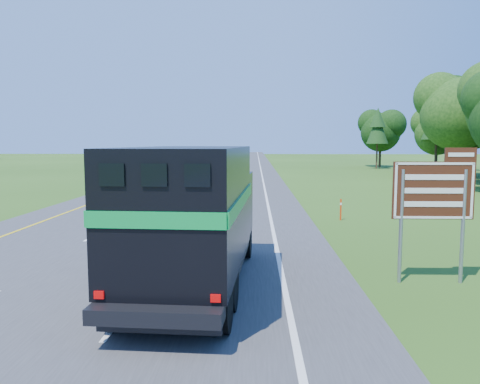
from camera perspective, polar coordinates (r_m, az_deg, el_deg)
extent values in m
cube|color=#38383A|center=(58.23, -2.78, 2.30)|extent=(15.00, 260.00, 0.04)
cube|color=yellow|center=(58.93, -8.12, 2.32)|extent=(0.15, 260.00, 0.01)
cube|color=white|center=(58.04, 2.65, 2.32)|extent=(0.15, 260.00, 0.01)
cylinder|color=black|center=(15.80, -7.22, -5.73)|extent=(0.42, 1.15, 1.13)
cylinder|color=black|center=(15.49, 0.67, -5.92)|extent=(0.42, 1.15, 1.13)
cylinder|color=black|center=(11.16, -12.71, -10.82)|extent=(0.42, 1.15, 1.13)
cylinder|color=black|center=(10.72, -1.39, -11.38)|extent=(0.42, 1.15, 1.13)
cylinder|color=black|center=(10.05, -14.91, -12.80)|extent=(0.42, 1.15, 1.13)
cylinder|color=black|center=(9.55, -2.25, -13.59)|extent=(0.42, 1.15, 1.13)
cube|color=black|center=(12.41, -5.56, -8.38)|extent=(2.92, 8.37, 0.29)
cube|color=black|center=(15.30, -3.40, -1.34)|extent=(2.62, 1.99, 1.96)
cube|color=black|center=(16.17, -2.92, 0.90)|extent=(2.27, 0.19, 0.62)
cube|color=black|center=(11.41, -6.30, -1.67)|extent=(2.90, 6.11, 2.83)
cube|color=#089437|center=(8.50, -10.30, -3.43)|extent=(2.57, 0.18, 0.31)
cube|color=#089437|center=(11.72, -12.59, -0.88)|extent=(0.37, 5.97, 0.31)
cube|color=#089437|center=(11.21, 0.26, -1.04)|extent=(0.37, 5.97, 0.31)
cube|color=black|center=(8.64, -15.36, 2.03)|extent=(0.47, 0.07, 0.41)
cube|color=black|center=(8.40, -10.41, 2.04)|extent=(0.47, 0.07, 0.41)
cube|color=black|center=(8.23, -5.21, 2.03)|extent=(0.47, 0.07, 0.41)
cube|color=black|center=(9.18, -9.84, -16.24)|extent=(2.37, 0.25, 0.10)
cube|color=#B20505|center=(9.17, -16.81, -11.92)|extent=(0.19, 0.05, 0.14)
cube|color=#B20505|center=(8.62, -2.99, -12.82)|extent=(0.19, 0.05, 0.14)
imported|color=white|center=(64.13, -5.95, 3.36)|extent=(3.15, 5.97, 1.60)
imported|color=silver|center=(108.78, -2.82, 4.50)|extent=(2.10, 4.97, 1.68)
cylinder|color=gray|center=(13.42, 19.03, -4.00)|extent=(0.10, 0.10, 3.11)
cylinder|color=gray|center=(14.00, 25.53, -3.86)|extent=(0.10, 0.10, 3.11)
cube|color=#411B0E|center=(13.56, 22.52, 0.17)|extent=(2.17, 0.07, 1.55)
cube|color=#411B0E|center=(13.76, 25.31, 4.14)|extent=(0.83, 0.06, 0.37)
cube|color=white|center=(13.53, 22.57, 0.15)|extent=(2.07, 0.02, 1.49)
cube|color=red|center=(23.55, 12.18, -2.12)|extent=(0.08, 0.04, 1.06)
cube|color=white|center=(23.51, 12.19, -1.42)|extent=(0.09, 0.05, 0.12)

